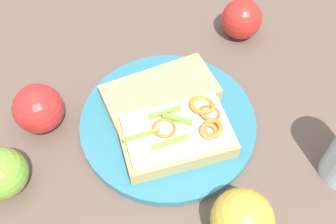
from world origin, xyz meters
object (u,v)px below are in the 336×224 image
object	(u,v)px
apple_3	(242,220)
sandwich	(178,135)
plate	(168,122)
bread_slice_side	(160,93)
apple_0	(39,109)
apple_1	(1,173)
apple_2	(242,19)

from	to	relation	value
apple_3	sandwich	bearing A→B (deg)	-42.26
plate	bread_slice_side	xyz separation A→B (m)	(0.02, -0.04, 0.02)
apple_0	apple_1	distance (m)	0.11
bread_slice_side	apple_3	world-z (taller)	apple_3
apple_1	apple_3	xyz separation A→B (m)	(-0.33, -0.02, 0.00)
plate	apple_0	distance (m)	0.20
plate	apple_3	xyz separation A→B (m)	(-0.14, 0.14, 0.03)
sandwich	apple_0	world-z (taller)	apple_0
plate	apple_1	world-z (taller)	apple_1
apple_1	apple_3	world-z (taller)	apple_3
sandwich	apple_2	xyz separation A→B (m)	(-0.05, -0.27, 0.00)
apple_0	sandwich	bearing A→B (deg)	-176.01
bread_slice_side	apple_2	distance (m)	0.22
apple_1	apple_3	distance (m)	0.33
sandwich	apple_3	size ratio (longest dim) A/B	2.31
sandwich	bread_slice_side	xyz separation A→B (m)	(0.05, -0.07, -0.01)
bread_slice_side	apple_3	distance (m)	0.24
plate	apple_1	bearing A→B (deg)	40.55
plate	apple_1	xyz separation A→B (m)	(0.19, 0.16, 0.03)
apple_0	apple_1	world-z (taller)	apple_0
apple_3	apple_2	bearing A→B (deg)	-80.05
apple_1	apple_2	world-z (taller)	apple_2
sandwich	apple_2	distance (m)	0.28
apple_3	bread_slice_side	bearing A→B (deg)	-47.41
sandwich	apple_1	size ratio (longest dim) A/B	2.59
apple_2	sandwich	bearing A→B (deg)	80.31
bread_slice_side	apple_0	xyz separation A→B (m)	(0.17, 0.09, 0.01)
plate	apple_2	size ratio (longest dim) A/B	3.72
apple_0	apple_2	bearing A→B (deg)	-132.34
apple_0	apple_3	distance (m)	0.34
plate	apple_2	distance (m)	0.25
plate	apple_3	size ratio (longest dim) A/B	3.38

